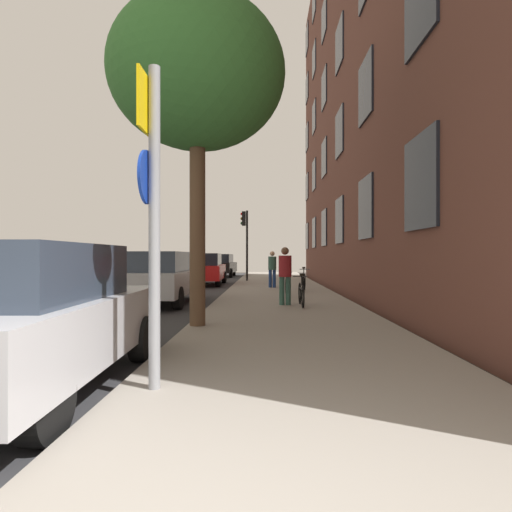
% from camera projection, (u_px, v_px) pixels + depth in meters
% --- Properties ---
extents(ground_plane, '(41.80, 41.80, 0.00)m').
position_uv_depth(ground_plane, '(192.00, 293.00, 16.55)').
color(ground_plane, '#332D28').
extents(road_asphalt, '(7.00, 38.00, 0.01)m').
position_uv_depth(road_asphalt, '(140.00, 293.00, 16.60)').
color(road_asphalt, '#2D2D30').
rests_on(road_asphalt, ground).
extents(sidewalk, '(4.20, 38.00, 0.12)m').
position_uv_depth(sidewalk, '(279.00, 292.00, 16.47)').
color(sidewalk, gray).
rests_on(sidewalk, ground).
extents(building_facade, '(0.56, 27.00, 17.97)m').
position_uv_depth(building_facade, '(347.00, 62.00, 15.91)').
color(building_facade, brown).
rests_on(building_facade, ground).
extents(sign_post, '(0.16, 0.60, 3.35)m').
position_uv_depth(sign_post, '(152.00, 201.00, 4.29)').
color(sign_post, gray).
rests_on(sign_post, sidewalk).
extents(traffic_light, '(0.43, 0.24, 3.93)m').
position_uv_depth(traffic_light, '(245.00, 233.00, 23.10)').
color(traffic_light, black).
rests_on(traffic_light, sidewalk).
extents(tree_near, '(3.50, 3.50, 6.49)m').
position_uv_depth(tree_near, '(197.00, 76.00, 8.20)').
color(tree_near, brown).
rests_on(tree_near, sidewalk).
extents(bicycle_0, '(0.42, 1.61, 0.90)m').
position_uv_depth(bicycle_0, '(301.00, 293.00, 11.35)').
color(bicycle_0, black).
rests_on(bicycle_0, sidewalk).
extents(bicycle_1, '(0.42, 1.66, 0.93)m').
position_uv_depth(bicycle_1, '(287.00, 286.00, 13.94)').
color(bicycle_1, black).
rests_on(bicycle_1, sidewalk).
extents(bicycle_2, '(0.43, 1.68, 0.95)m').
position_uv_depth(bicycle_2, '(304.00, 282.00, 16.18)').
color(bicycle_2, black).
rests_on(bicycle_2, sidewalk).
extents(pedestrian_0, '(0.41, 0.41, 1.63)m').
position_uv_depth(pedestrian_0, '(285.00, 272.00, 11.60)').
color(pedestrian_0, '#33594C').
rests_on(pedestrian_0, sidewalk).
extents(pedestrian_1, '(0.48, 0.48, 1.59)m').
position_uv_depth(pedestrian_1, '(272.00, 267.00, 18.03)').
color(pedestrian_1, navy).
rests_on(pedestrian_1, sidewalk).
extents(car_0, '(1.95, 4.04, 1.62)m').
position_uv_depth(car_0, '(29.00, 316.00, 4.49)').
color(car_0, '#B7B7BC').
rests_on(car_0, road_asphalt).
extents(car_1, '(1.93, 4.45, 1.62)m').
position_uv_depth(car_1, '(160.00, 277.00, 12.83)').
color(car_1, '#B7B7BC').
rests_on(car_1, road_asphalt).
extents(car_2, '(1.93, 4.49, 1.62)m').
position_uv_depth(car_2, '(205.00, 269.00, 21.16)').
color(car_2, red).
rests_on(car_2, road_asphalt).
extents(car_3, '(2.08, 4.43, 1.62)m').
position_uv_depth(car_3, '(220.00, 265.00, 29.50)').
color(car_3, black).
rests_on(car_3, road_asphalt).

